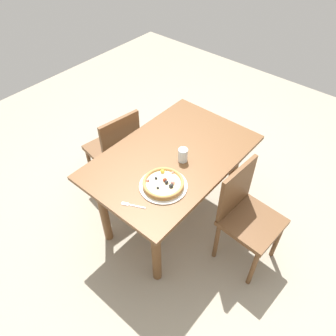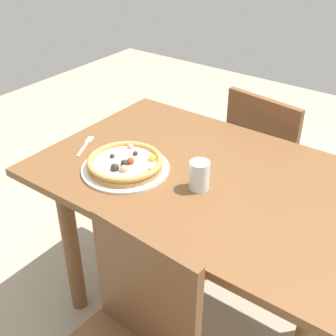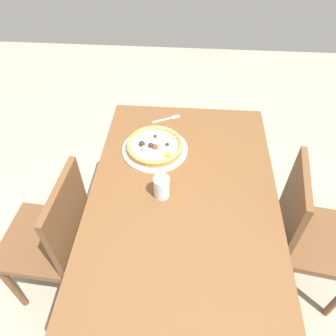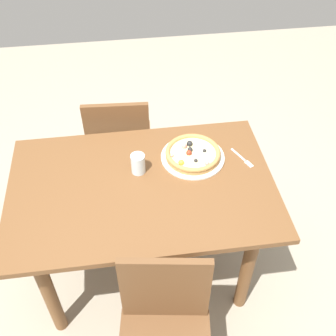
{
  "view_description": "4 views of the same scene",
  "coord_description": "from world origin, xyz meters",
  "px_view_note": "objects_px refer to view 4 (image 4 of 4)",
  "views": [
    {
      "loc": [
        -1.41,
        -1.15,
        2.44
      ],
      "look_at": [
        -0.14,
        -0.08,
        0.8
      ],
      "focal_mm": 34.94,
      "sensor_mm": 36.0,
      "label": 1
    },
    {
      "loc": [
        0.67,
        -1.19,
        1.66
      ],
      "look_at": [
        -0.14,
        -0.08,
        0.8
      ],
      "focal_mm": 46.84,
      "sensor_mm": 36.0,
      "label": 2
    },
    {
      "loc": [
        0.91,
        0.0,
        1.91
      ],
      "look_at": [
        -0.14,
        -0.08,
        0.8
      ],
      "focal_mm": 34.65,
      "sensor_mm": 36.0,
      "label": 3
    },
    {
      "loc": [
        0.06,
        1.39,
        2.27
      ],
      "look_at": [
        -0.14,
        -0.08,
        0.8
      ],
      "focal_mm": 44.26,
      "sensor_mm": 36.0,
      "label": 4
    }
  ],
  "objects_px": {
    "dining_table": "(143,202)",
    "fork": "(244,159)",
    "chair_near": "(120,144)",
    "drinking_glass": "(138,164)",
    "chair_far": "(165,336)",
    "pizza": "(193,153)",
    "plate": "(193,157)"
  },
  "relations": [
    {
      "from": "chair_near",
      "to": "chair_far",
      "type": "relative_size",
      "value": 1.0
    },
    {
      "from": "chair_far",
      "to": "pizza",
      "type": "xyz_separation_m",
      "value": [
        -0.25,
        -0.79,
        0.31
      ]
    },
    {
      "from": "fork",
      "to": "dining_table",
      "type": "bearing_deg",
      "value": -104.52
    },
    {
      "from": "fork",
      "to": "chair_near",
      "type": "bearing_deg",
      "value": -155.46
    },
    {
      "from": "chair_near",
      "to": "plate",
      "type": "relative_size",
      "value": 2.7
    },
    {
      "from": "plate",
      "to": "drinking_glass",
      "type": "xyz_separation_m",
      "value": [
        0.29,
        0.06,
        0.05
      ]
    },
    {
      "from": "plate",
      "to": "pizza",
      "type": "bearing_deg",
      "value": -3.66
    },
    {
      "from": "dining_table",
      "to": "fork",
      "type": "distance_m",
      "value": 0.57
    },
    {
      "from": "plate",
      "to": "pizza",
      "type": "relative_size",
      "value": 1.16
    },
    {
      "from": "dining_table",
      "to": "plate",
      "type": "bearing_deg",
      "value": -151.06
    },
    {
      "from": "chair_near",
      "to": "fork",
      "type": "height_order",
      "value": "chair_near"
    },
    {
      "from": "chair_far",
      "to": "dining_table",
      "type": "bearing_deg",
      "value": -78.88
    },
    {
      "from": "plate",
      "to": "fork",
      "type": "xyz_separation_m",
      "value": [
        -0.26,
        0.05,
        -0.0
      ]
    },
    {
      "from": "chair_far",
      "to": "drinking_glass",
      "type": "height_order",
      "value": "chair_far"
    },
    {
      "from": "chair_near",
      "to": "drinking_glass",
      "type": "xyz_separation_m",
      "value": [
        -0.09,
        0.54,
        0.33
      ]
    },
    {
      "from": "dining_table",
      "to": "plate",
      "type": "height_order",
      "value": "plate"
    },
    {
      "from": "pizza",
      "to": "fork",
      "type": "xyz_separation_m",
      "value": [
        -0.26,
        0.05,
        -0.03
      ]
    },
    {
      "from": "chair_near",
      "to": "fork",
      "type": "relative_size",
      "value": 5.76
    },
    {
      "from": "chair_near",
      "to": "drinking_glass",
      "type": "distance_m",
      "value": 0.64
    },
    {
      "from": "plate",
      "to": "pizza",
      "type": "height_order",
      "value": "pizza"
    },
    {
      "from": "dining_table",
      "to": "chair_near",
      "type": "height_order",
      "value": "chair_near"
    },
    {
      "from": "plate",
      "to": "chair_near",
      "type": "bearing_deg",
      "value": -52.02
    },
    {
      "from": "chair_far",
      "to": "fork",
      "type": "xyz_separation_m",
      "value": [
        -0.51,
        -0.74,
        0.28
      ]
    },
    {
      "from": "chair_far",
      "to": "pizza",
      "type": "bearing_deg",
      "value": -99.15
    },
    {
      "from": "plate",
      "to": "drinking_glass",
      "type": "height_order",
      "value": "drinking_glass"
    },
    {
      "from": "chair_far",
      "to": "drinking_glass",
      "type": "relative_size",
      "value": 8.43
    },
    {
      "from": "chair_far",
      "to": "drinking_glass",
      "type": "xyz_separation_m",
      "value": [
        0.04,
        -0.73,
        0.33
      ]
    },
    {
      "from": "chair_near",
      "to": "fork",
      "type": "bearing_deg",
      "value": -36.1
    },
    {
      "from": "pizza",
      "to": "drinking_glass",
      "type": "xyz_separation_m",
      "value": [
        0.29,
        0.06,
        0.02
      ]
    },
    {
      "from": "chair_near",
      "to": "drinking_glass",
      "type": "height_order",
      "value": "chair_near"
    },
    {
      "from": "chair_far",
      "to": "plate",
      "type": "relative_size",
      "value": 2.7
    },
    {
      "from": "dining_table",
      "to": "drinking_glass",
      "type": "height_order",
      "value": "drinking_glass"
    }
  ]
}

